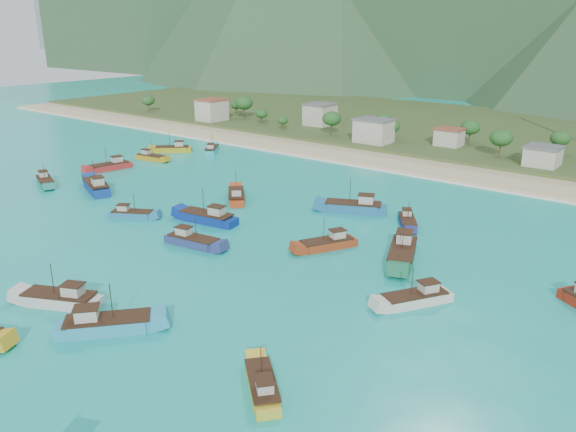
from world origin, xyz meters
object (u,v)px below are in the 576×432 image
Objects in this scene: boat_18 at (236,197)px; boat_14 at (354,208)px; boat_21 at (151,158)px; boat_0 at (328,244)px; boat_26 at (173,149)px; boat_28 at (193,242)px; boat_4 at (61,300)px; boat_5 at (45,182)px; boat_17 at (208,218)px; boat_19 at (416,299)px; boat_15 at (110,167)px; boat_1 at (402,253)px; boat_3 at (106,325)px; boat_7 at (262,387)px; boat_9 at (96,187)px; boat_11 at (407,222)px; boat_24 at (132,215)px; boat_22 at (212,150)px.

boat_14 is at bearing -24.43° from boat_18.
boat_0 is at bearing 65.05° from boat_21.
boat_28 is at bearing -170.68° from boat_26.
boat_5 is at bearing 35.98° from boat_4.
boat_14 is 29.61m from boat_17.
boat_19 is 40.08m from boat_28.
boat_4 is at bearing 149.82° from boat_15.
boat_21 is at bearing 60.76° from boat_14.
boat_19 is at bearing 102.20° from boat_1.
boat_1 is at bearing 108.42° from boat_3.
boat_7 is 0.69× the size of boat_17.
boat_19 is (3.72, 27.68, 0.13)m from boat_7.
boat_17 reaches higher than boat_4.
boat_9 is at bearing 21.26° from boat_21.
boat_18 is 1.00× the size of boat_19.
boat_26 is (-4.06, 24.82, -0.02)m from boat_15.
boat_26 is at bearing -170.52° from boat_21.
boat_9 is 43.15m from boat_26.
boat_7 reaches higher than boat_11.
boat_5 is 1.04× the size of boat_21.
boat_24 is at bearing 106.88° from boat_14.
boat_18 is at bearing 134.73° from boat_5.
boat_26 is at bearing -152.59° from boat_5.
boat_18 is at bearing -31.12° from boat_1.
boat_19 is (97.03, -19.21, -0.11)m from boat_15.
boat_0 is 23.22m from boat_28.
boat_3 is at bearing 45.81° from boat_11.
boat_0 is at bearing -49.26° from boat_4.
boat_9 reaches higher than boat_18.
boat_18 is at bearing -20.18° from boat_11.
boat_19 reaches higher than boat_7.
boat_17 is (-37.85, -6.92, -0.11)m from boat_1.
boat_28 is at bearing 157.50° from boat_3.
boat_22 is (-75.99, 22.62, 0.09)m from boat_11.
boat_14 is at bearing -61.89° from boat_1.
boat_4 is 48.18m from boat_19.
boat_28 is at bearing 97.68° from boat_7.
boat_1 is 35.49m from boat_28.
boat_7 is at bearing -137.51° from boat_17.
boat_9 reaches higher than boat_4.
boat_0 is 87.42m from boat_26.
boat_11 is (21.80, 58.70, -0.23)m from boat_4.
boat_14 reaches higher than boat_11.
boat_17 is at bearing -167.45° from boat_26.
boat_0 is 41.03m from boat_24.
boat_14 reaches higher than boat_3.
boat_18 reaches higher than boat_0.
boat_0 is 25.87m from boat_17.
boat_5 is at bearing -124.64° from boat_24.
boat_14 is (54.56, 23.55, -0.01)m from boat_9.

